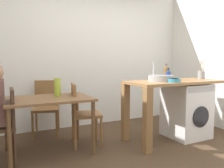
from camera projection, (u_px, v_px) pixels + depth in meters
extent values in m
plane|color=#4C3826|center=(133.00, 157.00, 2.98)|extent=(5.46, 5.46, 0.00)
cube|color=white|center=(84.00, 54.00, 4.40)|extent=(4.60, 0.10, 2.70)
cube|color=brown|center=(48.00, 99.00, 3.06)|extent=(1.10, 0.76, 0.03)
cylinder|color=brown|center=(9.00, 140.00, 2.58)|extent=(0.05, 0.05, 0.71)
cylinder|color=brown|center=(93.00, 128.00, 3.03)|extent=(0.05, 0.05, 0.71)
cylinder|color=brown|center=(6.00, 125.00, 3.16)|extent=(0.05, 0.05, 0.71)
cylinder|color=brown|center=(77.00, 117.00, 3.61)|extent=(0.05, 0.05, 0.71)
cube|color=#4C3323|center=(13.00, 107.00, 2.77)|extent=(0.05, 0.38, 0.45)
cylinder|color=#4C3323|center=(15.00, 149.00, 2.65)|extent=(0.04, 0.04, 0.45)
cylinder|color=#4C3323|center=(14.00, 139.00, 2.98)|extent=(0.04, 0.04, 0.45)
cube|color=olive|center=(86.00, 115.00, 3.38)|extent=(0.48, 0.48, 0.04)
cube|color=olive|center=(74.00, 100.00, 3.31)|extent=(0.12, 0.38, 0.45)
cylinder|color=olive|center=(97.00, 125.00, 3.62)|extent=(0.04, 0.04, 0.45)
cylinder|color=olive|center=(101.00, 132.00, 3.27)|extent=(0.04, 0.04, 0.45)
cylinder|color=olive|center=(73.00, 127.00, 3.53)|extent=(0.04, 0.04, 0.45)
cylinder|color=olive|center=(75.00, 134.00, 3.18)|extent=(0.04, 0.04, 0.45)
cube|color=olive|center=(46.00, 109.00, 3.75)|extent=(0.50, 0.50, 0.04)
cube|color=olive|center=(47.00, 94.00, 3.91)|extent=(0.37, 0.15, 0.45)
cylinder|color=olive|center=(57.00, 125.00, 3.63)|extent=(0.04, 0.04, 0.45)
cylinder|color=olive|center=(33.00, 126.00, 3.57)|extent=(0.04, 0.04, 0.45)
cylinder|color=olive|center=(58.00, 120.00, 3.98)|extent=(0.04, 0.04, 0.45)
cylinder|color=olive|center=(36.00, 120.00, 3.92)|extent=(0.04, 0.04, 0.45)
cube|color=#9E7042|center=(174.00, 82.00, 3.60)|extent=(1.50, 0.68, 0.04)
cube|color=olive|center=(147.00, 121.00, 3.07)|extent=(0.10, 0.10, 0.88)
cube|color=olive|center=(125.00, 112.00, 3.59)|extent=(0.10, 0.10, 0.88)
cube|color=white|center=(186.00, 110.00, 3.77)|extent=(0.60, 0.60, 0.86)
cylinder|color=black|center=(201.00, 117.00, 3.50)|extent=(0.32, 0.02, 0.32)
cube|color=#B2B2B7|center=(202.00, 89.00, 3.47)|extent=(0.54, 0.01, 0.08)
cylinder|color=#9EA0A5|center=(161.00, 78.00, 3.48)|extent=(0.38, 0.38, 0.09)
cylinder|color=#B2B2B7|center=(153.00, 71.00, 3.63)|extent=(0.02, 0.02, 0.28)
cylinder|color=navy|center=(168.00, 76.00, 3.61)|extent=(0.08, 0.08, 0.13)
cone|color=navy|center=(168.00, 71.00, 3.60)|extent=(0.07, 0.07, 0.04)
cylinder|color=#262626|center=(168.00, 69.00, 3.60)|extent=(0.03, 0.03, 0.01)
cylinder|color=brown|center=(166.00, 74.00, 3.79)|extent=(0.06, 0.06, 0.18)
cone|color=brown|center=(166.00, 67.00, 3.78)|extent=(0.05, 0.05, 0.05)
cylinder|color=#262626|center=(166.00, 65.00, 3.78)|extent=(0.02, 0.02, 0.02)
cylinder|color=#19592D|center=(168.00, 75.00, 3.89)|extent=(0.08, 0.08, 0.13)
cone|color=#19592D|center=(168.00, 70.00, 3.88)|extent=(0.07, 0.07, 0.04)
cylinder|color=#262626|center=(168.00, 68.00, 3.88)|extent=(0.03, 0.03, 0.01)
cylinder|color=teal|center=(174.00, 80.00, 3.33)|extent=(0.19, 0.19, 0.05)
cylinder|color=#1E546B|center=(174.00, 79.00, 3.33)|extent=(0.15, 0.15, 0.03)
cylinder|color=gray|center=(201.00, 75.00, 3.92)|extent=(0.11, 0.11, 0.13)
cylinder|color=#99724C|center=(200.00, 66.00, 3.91)|extent=(0.01, 0.04, 0.18)
cylinder|color=#99724C|center=(203.00, 66.00, 3.90)|extent=(0.01, 0.05, 0.18)
cylinder|color=#A8C63D|center=(57.00, 87.00, 3.20)|extent=(0.09, 0.09, 0.25)
cube|color=#B2B2B7|center=(176.00, 81.00, 3.49)|extent=(0.15, 0.06, 0.01)
cube|color=#262628|center=(176.00, 81.00, 3.49)|extent=(0.15, 0.06, 0.01)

